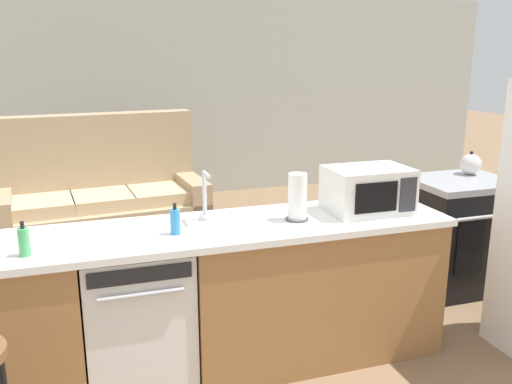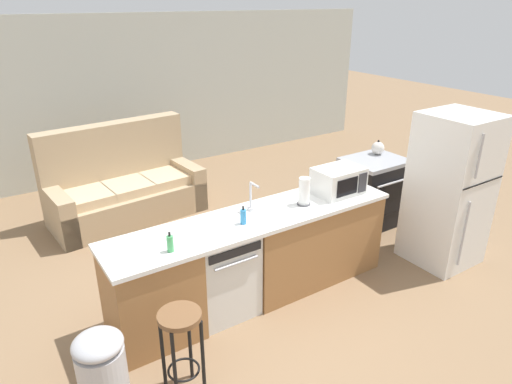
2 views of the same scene
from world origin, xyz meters
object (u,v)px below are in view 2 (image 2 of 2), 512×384
at_px(trash_bin, 103,377).
at_px(couch, 123,189).
at_px(paper_towel_roll, 304,192).
at_px(dish_soap_bottle, 170,243).
at_px(microwave, 338,181).
at_px(dishwasher, 220,272).
at_px(soap_bottle, 243,217).
at_px(refrigerator, 450,190).
at_px(kettle, 378,148).
at_px(stove_range, 372,191).
at_px(bar_stool, 181,337).

relative_size(trash_bin, couch, 0.36).
height_order(paper_towel_roll, dish_soap_bottle, paper_towel_roll).
height_order(microwave, paper_towel_roll, paper_towel_roll).
bearing_deg(trash_bin, dishwasher, 26.73).
bearing_deg(soap_bottle, paper_towel_roll, 2.53).
height_order(refrigerator, microwave, refrigerator).
relative_size(microwave, kettle, 2.44).
height_order(stove_range, trash_bin, stove_range).
bearing_deg(dishwasher, stove_range, 11.91).
relative_size(dish_soap_bottle, couch, 0.09).
relative_size(refrigerator, bar_stool, 2.31).
height_order(stove_range, couch, couch).
xyz_separation_m(microwave, trash_bin, (-2.73, -0.65, -0.66)).
relative_size(refrigerator, couch, 0.83).
bearing_deg(bar_stool, couch, 79.02).
bearing_deg(paper_towel_roll, bar_stool, -157.18).
relative_size(refrigerator, trash_bin, 2.31).
distance_m(stove_range, microwave, 1.41).
bearing_deg(soap_bottle, microwave, 2.96).
xyz_separation_m(dishwasher, kettle, (2.77, 0.68, 0.56)).
xyz_separation_m(paper_towel_roll, couch, (-1.05, 2.61, -0.64)).
bearing_deg(dishwasher, microwave, -0.05).
bearing_deg(microwave, refrigerator, -25.28).
xyz_separation_m(soap_bottle, couch, (-0.31, 2.64, -0.58)).
bearing_deg(soap_bottle, dishwasher, 164.03).
height_order(dishwasher, bar_stool, dishwasher).
distance_m(dishwasher, stove_range, 2.66).
bearing_deg(couch, dish_soap_bottle, -99.20).
bearing_deg(microwave, dishwasher, 179.95).
height_order(refrigerator, kettle, refrigerator).
bearing_deg(stove_range, kettle, 37.71).
xyz_separation_m(refrigerator, soap_bottle, (-2.38, 0.49, 0.12)).
distance_m(refrigerator, kettle, 1.25).
xyz_separation_m(paper_towel_roll, trash_bin, (-2.25, -0.62, -0.66)).
xyz_separation_m(stove_range, dish_soap_bottle, (-3.13, -0.71, 0.52)).
relative_size(paper_towel_roll, couch, 0.14).
distance_m(microwave, paper_towel_roll, 0.48).
bearing_deg(stove_range, dishwasher, -168.09).
bearing_deg(dishwasher, soap_bottle, -15.97).
xyz_separation_m(paper_towel_roll, dish_soap_bottle, (-1.49, -0.13, -0.07)).
xyz_separation_m(paper_towel_roll, soap_bottle, (-0.73, -0.03, -0.07)).
bearing_deg(stove_range, soap_bottle, -165.55).
bearing_deg(dish_soap_bottle, bar_stool, -109.02).
bearing_deg(kettle, paper_towel_roll, -158.60).
bearing_deg(paper_towel_roll, dish_soap_bottle, -175.10).
bearing_deg(paper_towel_roll, trash_bin, -164.59).
height_order(soap_bottle, couch, couch).
bearing_deg(soap_bottle, dish_soap_bottle, -172.83).
height_order(soap_bottle, bar_stool, soap_bottle).
bearing_deg(kettle, stove_range, -142.29).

